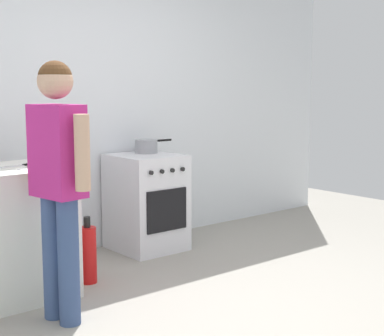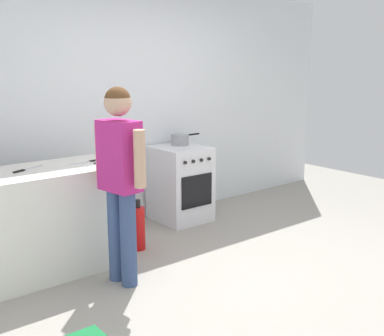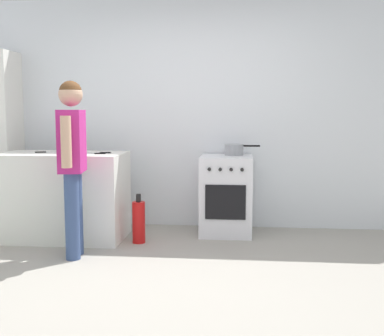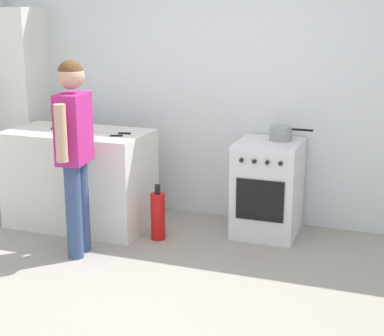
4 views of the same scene
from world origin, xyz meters
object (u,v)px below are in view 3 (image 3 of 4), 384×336
object	(u,v)px
knife_carving	(50,152)
knife_paring	(97,154)
person	(72,154)
pot	(234,150)
knife_bread	(95,153)
oven_left	(226,195)
fire_extinguisher	(139,222)

from	to	relation	value
knife_carving	knife_paring	size ratio (longest dim) A/B	1.55
person	knife_paring	bearing A→B (deg)	82.74
pot	knife_carving	xyz separation A→B (m)	(-1.92, -0.42, -0.01)
knife_bread	knife_paring	bearing A→B (deg)	-65.34
oven_left	pot	distance (m)	0.50
oven_left	knife_carving	distance (m)	1.93
oven_left	fire_extinguisher	bearing A→B (deg)	-151.22
pot	knife_carving	size ratio (longest dim) A/B	1.23
knife_paring	fire_extinguisher	bearing A→B (deg)	0.37
knife_paring	knife_bread	size ratio (longest dim) A/B	0.57
knife_paring	person	size ratio (longest dim) A/B	0.13
knife_carving	person	xyz separation A→B (m)	(0.48, -0.68, 0.04)
knife_carving	knife_paring	xyz separation A→B (m)	(0.55, -0.16, 0.00)
pot	knife_carving	world-z (taller)	pot
pot	person	bearing A→B (deg)	-142.40
knife_paring	person	world-z (taller)	person
pot	person	size ratio (longest dim) A/B	0.24
fire_extinguisher	oven_left	bearing A→B (deg)	28.78
knife_bread	person	xyz separation A→B (m)	(-0.01, -0.64, 0.04)
knife_bread	person	bearing A→B (deg)	-91.26
oven_left	fire_extinguisher	size ratio (longest dim) A/B	1.70
knife_paring	fire_extinguisher	xyz separation A→B (m)	(0.42, 0.00, -0.69)
fire_extinguisher	knife_carving	bearing A→B (deg)	170.92
pot	fire_extinguisher	size ratio (longest dim) A/B	0.77
knife_paring	person	bearing A→B (deg)	-97.26
knife_paring	oven_left	bearing A→B (deg)	20.46
knife_paring	knife_carving	bearing A→B (deg)	164.03
knife_carving	pot	bearing A→B (deg)	12.45
pot	knife_paring	size ratio (longest dim) A/B	1.91
knife_bread	fire_extinguisher	distance (m)	0.84
pot	knife_paring	distance (m)	1.49
knife_carving	fire_extinguisher	distance (m)	1.20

